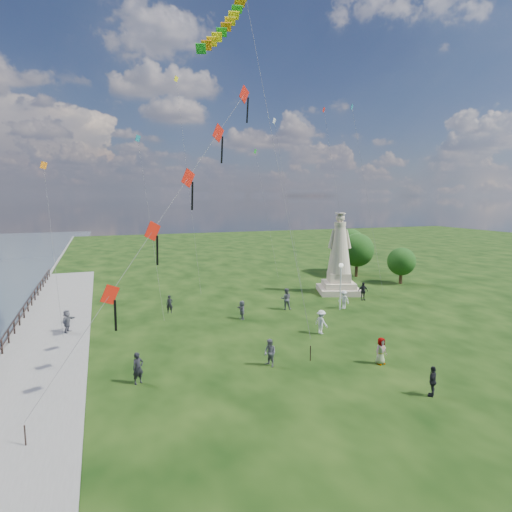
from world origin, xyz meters
name	(u,v)px	position (x,y,z in m)	size (l,w,h in m)	color
waterfront	(20,360)	(-15.24, 8.99, -0.06)	(200.00, 200.00, 1.51)	#34474E
statue	(339,263)	(11.15, 17.73, 2.94)	(4.86, 4.86, 7.78)	beige
lamppost	(341,276)	(8.00, 12.23, 2.82)	(0.36, 0.36, 3.91)	silver
tree_row	(360,250)	(18.12, 24.65, 3.12)	(5.63, 11.26, 5.44)	#382314
person_0	(138,368)	(-9.04, 3.29, 0.81)	(0.59, 0.39, 1.63)	black
person_1	(270,353)	(-1.98, 3.06, 0.77)	(0.75, 0.46, 1.55)	#595960
person_2	(321,322)	(3.46, 7.16, 0.82)	(1.06, 0.55, 1.65)	silver
person_3	(433,381)	(3.91, -2.87, 0.74)	(0.86, 0.44, 1.47)	black
person_4	(381,351)	(4.00, 1.23, 0.77)	(0.75, 0.46, 1.53)	#595960
person_5	(67,322)	(-12.92, 13.15, 0.78)	(1.46, 0.63, 1.57)	#595960
person_6	(170,304)	(-5.52, 15.97, 0.73)	(0.53, 0.35, 1.46)	black
person_7	(286,299)	(3.78, 13.78, 0.90)	(0.87, 0.54, 1.80)	#595960
person_8	(344,299)	(8.45, 12.39, 0.78)	(1.00, 0.52, 1.56)	silver
person_9	(363,291)	(11.66, 14.35, 0.82)	(0.97, 0.49, 1.65)	black
person_11	(242,310)	(-0.56, 12.35, 0.73)	(1.35, 0.58, 1.46)	#595960
red_kite_train	(185,186)	(-6.19, 4.58, 9.92)	(12.19, 9.35, 16.09)	black
small_kites	(245,156)	(3.11, 22.48, 13.27)	(29.68, 19.46, 21.09)	#167589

